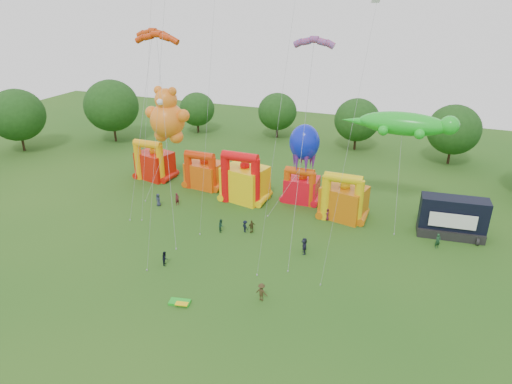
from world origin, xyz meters
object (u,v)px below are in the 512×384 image
at_px(bouncy_castle_2, 244,181).
at_px(gecko_kite, 401,147).
at_px(stage_trailer, 452,218).
at_px(spectator_0, 158,200).
at_px(teddy_bear_kite, 165,128).
at_px(bouncy_castle_0, 154,163).
at_px(octopus_kite, 294,170).
at_px(spectator_4, 252,226).

relative_size(bouncy_castle_2, gecko_kite, 0.53).
distance_m(stage_trailer, spectator_0, 38.12).
xyz_separation_m(teddy_bear_kite, spectator_0, (1.77, -5.88, -8.44)).
bearing_deg(stage_trailer, bouncy_castle_0, 176.38).
relative_size(bouncy_castle_0, spectator_0, 3.66).
relative_size(bouncy_castle_0, bouncy_castle_2, 0.87).
relative_size(bouncy_castle_2, teddy_bear_kite, 0.49).
distance_m(bouncy_castle_2, spectator_0, 12.19).
bearing_deg(stage_trailer, bouncy_castle_2, 179.20).
bearing_deg(bouncy_castle_0, spectator_0, -54.37).
bearing_deg(teddy_bear_kite, octopus_kite, 1.58).
distance_m(stage_trailer, spectator_4, 24.22).
height_order(bouncy_castle_2, teddy_bear_kite, teddy_bear_kite).
distance_m(stage_trailer, octopus_kite, 20.41).
height_order(bouncy_castle_0, octopus_kite, octopus_kite).
bearing_deg(spectator_4, bouncy_castle_2, -113.93).
relative_size(stage_trailer, spectator_0, 4.41).
relative_size(gecko_kite, spectator_0, 7.87).
bearing_deg(bouncy_castle_0, gecko_kite, -0.27).
distance_m(octopus_kite, spectator_4, 10.27).
height_order(gecko_kite, octopus_kite, gecko_kite).
bearing_deg(octopus_kite, bouncy_castle_0, 174.58).
bearing_deg(bouncy_castle_0, bouncy_castle_2, -8.26).
bearing_deg(stage_trailer, gecko_kite, 159.89).
bearing_deg(gecko_kite, octopus_kite, -170.98).
height_order(stage_trailer, spectator_4, stage_trailer).
relative_size(stage_trailer, teddy_bear_kite, 0.52).
bearing_deg(octopus_kite, spectator_4, -106.14).
bearing_deg(teddy_bear_kite, spectator_4, -26.33).
relative_size(bouncy_castle_0, teddy_bear_kite, 0.43).
relative_size(bouncy_castle_2, octopus_kite, 0.66).
distance_m(bouncy_castle_2, gecko_kite, 21.48).
xyz_separation_m(spectator_0, spectator_4, (14.93, -2.38, -0.06)).
distance_m(bouncy_castle_0, octopus_kite, 23.97).
xyz_separation_m(bouncy_castle_2, octopus_kite, (7.19, 0.15, 2.66)).
relative_size(gecko_kite, octopus_kite, 1.23).
bearing_deg(gecko_kite, stage_trailer, -20.11).
distance_m(teddy_bear_kite, octopus_kite, 19.63).
relative_size(octopus_kite, spectator_0, 6.40).
bearing_deg(gecko_kite, teddy_bear_kite, -175.39).
height_order(bouncy_castle_2, spectator_0, bouncy_castle_2).
bearing_deg(stage_trailer, spectator_0, -171.12).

